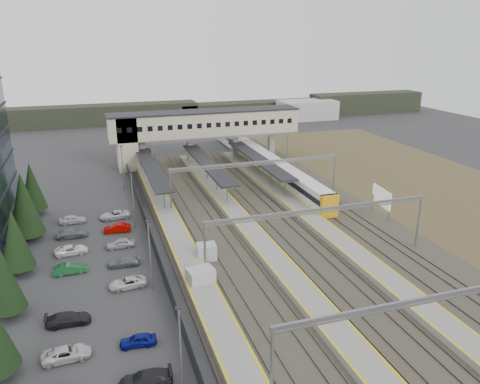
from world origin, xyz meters
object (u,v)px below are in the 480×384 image
object	(u,v)px
relay_cabin_near	(201,279)
train	(262,160)
relay_cabin_far	(207,252)
billboard	(381,198)
footbridge	(193,127)

from	to	relation	value
relay_cabin_near	train	size ratio (longest dim) A/B	0.05
train	relay_cabin_near	bearing A→B (deg)	-118.24
relay_cabin_near	train	world-z (taller)	train
relay_cabin_far	billboard	xyz separation A→B (m)	(28.58, 5.96, 1.94)
relay_cabin_far	train	size ratio (longest dim) A/B	0.04
footbridge	train	distance (m)	16.24
relay_cabin_near	billboard	size ratio (longest dim) A/B	0.57
relay_cabin_far	footbridge	bearing A→B (deg)	79.49
relay_cabin_near	train	distance (m)	48.36
footbridge	billboard	bearing A→B (deg)	-62.68
relay_cabin_far	billboard	bearing A→B (deg)	11.78
relay_cabin_near	relay_cabin_far	xyz separation A→B (m)	(2.22, 6.32, -0.12)
footbridge	train	bearing A→B (deg)	-35.61
relay_cabin_near	relay_cabin_far	size ratio (longest dim) A/B	1.28
footbridge	train	size ratio (longest dim) A/B	0.69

